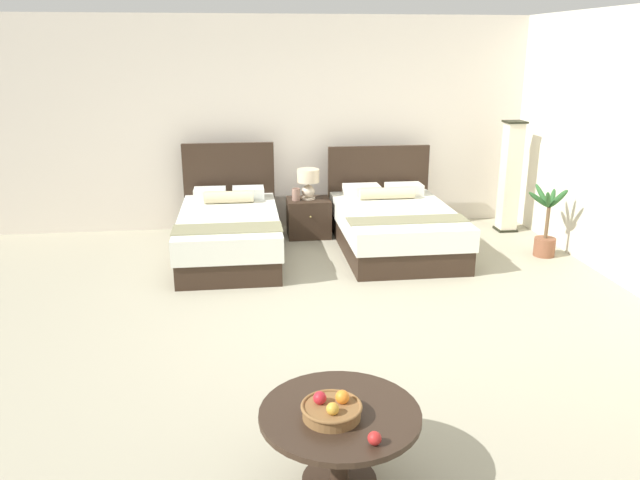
{
  "coord_description": "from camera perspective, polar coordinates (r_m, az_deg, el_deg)",
  "views": [
    {
      "loc": [
        -0.82,
        -5.13,
        2.41
      ],
      "look_at": [
        -0.1,
        0.6,
        0.61
      ],
      "focal_mm": 34.95,
      "sensor_mm": 36.0,
      "label": 1
    }
  ],
  "objects": [
    {
      "name": "bed_near_window",
      "position": [
        7.5,
        -8.29,
        0.84
      ],
      "size": [
        1.19,
        2.15,
        1.21
      ],
      "color": "#312319",
      "rests_on": "ground"
    },
    {
      "name": "wall_back",
      "position": [
        8.59,
        -1.68,
        10.59
      ],
      "size": [
        9.88,
        0.12,
        2.81
      ],
      "primitive_type": "cube",
      "color": "silver",
      "rests_on": "ground"
    },
    {
      "name": "table_lamp",
      "position": [
        8.11,
        -1.08,
        5.49
      ],
      "size": [
        0.29,
        0.29,
        0.39
      ],
      "color": "beige",
      "rests_on": "nightstand"
    },
    {
      "name": "floor_lamp_corner",
      "position": [
        8.74,
        17.0,
        5.54
      ],
      "size": [
        0.26,
        0.26,
        1.48
      ],
      "color": "black",
      "rests_on": "ground"
    },
    {
      "name": "vase",
      "position": [
        8.07,
        -2.21,
        4.2
      ],
      "size": [
        0.11,
        0.11,
        0.16
      ],
      "color": "#997362",
      "rests_on": "nightstand"
    },
    {
      "name": "loose_apple",
      "position": [
        3.33,
        5.01,
        -17.63
      ],
      "size": [
        0.07,
        0.07,
        0.07
      ],
      "color": "red",
      "rests_on": "coffee_table"
    },
    {
      "name": "fruit_bowl",
      "position": [
        3.52,
        1.07,
        -15.22
      ],
      "size": [
        0.34,
        0.34,
        0.14
      ],
      "color": "brown",
      "rests_on": "coffee_table"
    },
    {
      "name": "bed_near_corner",
      "position": [
        7.72,
        6.78,
        1.34
      ],
      "size": [
        1.38,
        2.08,
        1.14
      ],
      "color": "#312319",
      "rests_on": "ground"
    },
    {
      "name": "nightstand",
      "position": [
        8.21,
        -1.05,
        2.05
      ],
      "size": [
        0.56,
        0.47,
        0.5
      ],
      "color": "#312319",
      "rests_on": "ground"
    },
    {
      "name": "ground_plane",
      "position": [
        5.73,
        1.76,
        -7.67
      ],
      "size": [
        9.88,
        10.32,
        0.02
      ],
      "primitive_type": "cube",
      "color": "#A7A188"
    },
    {
      "name": "potted_palm",
      "position": [
        7.88,
        20.0,
        0.8
      ],
      "size": [
        0.5,
        0.5,
        0.88
      ],
      "color": "brown",
      "rests_on": "ground"
    },
    {
      "name": "coffee_table",
      "position": [
        3.65,
        1.83,
        -16.7
      ],
      "size": [
        0.91,
        0.91,
        0.47
      ],
      "color": "#312319",
      "rests_on": "ground"
    }
  ]
}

